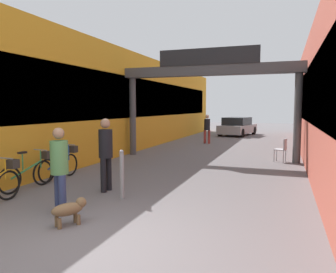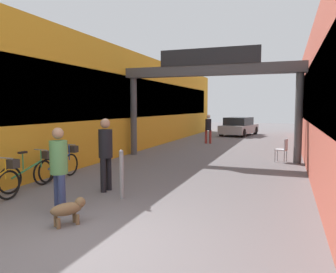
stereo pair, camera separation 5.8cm
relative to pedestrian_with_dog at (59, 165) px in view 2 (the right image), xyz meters
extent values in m
plane|color=slate|center=(1.18, -1.13, -0.96)|extent=(80.00, 80.00, 0.00)
cube|color=gold|center=(-3.92, 9.87, 1.32)|extent=(3.00, 26.00, 4.57)
cube|color=black|center=(-2.44, 9.87, 1.55)|extent=(0.04, 23.40, 1.83)
cube|color=black|center=(4.80, 9.87, 1.55)|extent=(0.04, 23.40, 1.83)
cylinder|color=#4C4C4F|center=(-2.17, 7.75, 0.70)|extent=(0.28, 0.28, 3.32)
cylinder|color=#4C4C4F|center=(4.53, 7.75, 0.70)|extent=(0.28, 0.28, 3.32)
cube|color=#4C4C4F|center=(1.18, 7.75, 2.56)|extent=(7.40, 0.44, 0.40)
cube|color=#232326|center=(1.18, 7.55, 3.08)|extent=(3.96, 0.10, 0.64)
cylinder|color=navy|center=(-0.10, 0.06, -0.57)|extent=(0.19, 0.19, 0.78)
cylinder|color=navy|center=(0.10, -0.06, -0.57)|extent=(0.19, 0.19, 0.78)
cylinder|color=#4C7F47|center=(0.00, 0.00, 0.15)|extent=(0.47, 0.47, 0.65)
sphere|color=#8C664C|center=(0.00, 0.00, 0.61)|extent=(0.31, 0.31, 0.22)
cylinder|color=black|center=(-0.04, 1.68, -0.54)|extent=(0.15, 0.15, 0.84)
cylinder|color=black|center=(-0.02, 1.91, -0.54)|extent=(0.15, 0.15, 0.84)
cylinder|color=black|center=(-0.03, 1.80, 0.22)|extent=(0.36, 0.36, 0.69)
sphere|color=tan|center=(-0.03, 1.80, 0.72)|extent=(0.25, 0.25, 0.24)
cylinder|color=#99332D|center=(0.04, 13.13, -0.58)|extent=(0.15, 0.15, 0.77)
cylinder|color=#99332D|center=(-0.20, 13.11, -0.58)|extent=(0.15, 0.15, 0.77)
cylinder|color=black|center=(-0.08, 13.12, 0.12)|extent=(0.38, 0.38, 0.64)
sphere|color=beige|center=(-0.08, 13.12, 0.58)|extent=(0.24, 0.24, 0.22)
ellipsoid|color=brown|center=(0.54, -0.51, -0.67)|extent=(0.52, 0.60, 0.22)
sphere|color=brown|center=(0.68, -0.30, -0.59)|extent=(0.26, 0.26, 0.19)
sphere|color=white|center=(0.64, -0.37, -0.68)|extent=(0.19, 0.19, 0.14)
cylinder|color=brown|center=(0.57, -0.33, -0.87)|extent=(0.10, 0.10, 0.18)
cylinder|color=brown|center=(0.70, -0.41, -0.87)|extent=(0.10, 0.10, 0.18)
cylinder|color=brown|center=(0.39, -0.61, -0.87)|extent=(0.10, 0.10, 0.18)
cylinder|color=brown|center=(0.51, -0.69, -0.87)|extent=(0.10, 0.10, 0.18)
torus|color=black|center=(-1.70, 0.38, -0.63)|extent=(0.07, 0.67, 0.67)
cylinder|color=gold|center=(-1.70, 0.32, -0.25)|extent=(0.03, 0.03, 0.46)
cylinder|color=gray|center=(-1.70, 0.32, -0.01)|extent=(0.46, 0.04, 0.03)
cube|color=#332D28|center=(-1.70, 0.52, -0.17)|extent=(0.24, 0.21, 0.20)
torus|color=black|center=(-1.94, 1.78, -0.63)|extent=(0.12, 0.67, 0.67)
torus|color=black|center=(-2.05, 0.77, -0.63)|extent=(0.12, 0.67, 0.67)
cube|color=#338C4C|center=(-2.00, 1.27, -0.45)|extent=(0.14, 0.94, 0.34)
cylinder|color=#338C4C|center=(-2.01, 1.15, -0.23)|extent=(0.04, 0.04, 0.42)
cube|color=black|center=(-2.01, 1.15, -0.01)|extent=(0.12, 0.23, 0.05)
cylinder|color=#338C4C|center=(-1.95, 1.72, -0.25)|extent=(0.04, 0.04, 0.46)
cylinder|color=gray|center=(-1.95, 1.72, -0.01)|extent=(0.46, 0.08, 0.03)
cube|color=#332D28|center=(-1.93, 1.92, -0.17)|extent=(0.26, 0.22, 0.20)
torus|color=black|center=(-2.00, 3.04, -0.63)|extent=(0.06, 0.67, 0.67)
torus|color=black|center=(-2.02, 2.02, -0.63)|extent=(0.06, 0.67, 0.67)
cube|color=#234C9E|center=(-2.01, 2.53, -0.45)|extent=(0.05, 0.94, 0.34)
cylinder|color=#234C9E|center=(-2.01, 2.41, -0.23)|extent=(0.03, 0.03, 0.42)
cube|color=black|center=(-2.01, 2.41, -0.01)|extent=(0.10, 0.22, 0.05)
cylinder|color=#234C9E|center=(-2.00, 2.98, -0.25)|extent=(0.03, 0.03, 0.46)
cylinder|color=gray|center=(-2.00, 2.98, -0.01)|extent=(0.46, 0.04, 0.03)
cube|color=#332D28|center=(-1.99, 3.18, -0.17)|extent=(0.24, 0.20, 0.20)
cylinder|color=gray|center=(0.66, 1.32, -0.44)|extent=(0.10, 0.10, 1.04)
sphere|color=gray|center=(0.66, 1.32, 0.11)|extent=(0.10, 0.10, 0.10)
cylinder|color=gray|center=(3.75, 7.71, -0.74)|extent=(0.04, 0.04, 0.45)
cylinder|color=gray|center=(3.83, 8.04, -0.74)|extent=(0.04, 0.04, 0.45)
cylinder|color=gray|center=(4.08, 7.63, -0.74)|extent=(0.04, 0.04, 0.45)
cylinder|color=gray|center=(4.16, 7.96, -0.74)|extent=(0.04, 0.04, 0.45)
cube|color=silver|center=(3.95, 7.83, -0.49)|extent=(0.48, 0.48, 0.04)
cube|color=silver|center=(4.13, 7.79, -0.27)|extent=(0.13, 0.40, 0.40)
cube|color=#99999E|center=(0.82, 19.24, -0.48)|extent=(2.48, 4.26, 0.60)
cube|color=#1E2328|center=(0.80, 19.09, 0.09)|extent=(1.97, 2.46, 0.55)
cylinder|color=black|center=(0.32, 20.81, -0.66)|extent=(0.31, 0.63, 0.60)
cylinder|color=black|center=(1.88, 20.51, -0.66)|extent=(0.31, 0.63, 0.60)
cylinder|color=black|center=(-0.23, 17.97, -0.66)|extent=(0.31, 0.63, 0.60)
cylinder|color=black|center=(1.33, 17.66, -0.66)|extent=(0.31, 0.63, 0.60)
camera|label=1|loc=(4.08, -5.18, 1.11)|focal=35.00mm
camera|label=2|loc=(4.14, -5.16, 1.11)|focal=35.00mm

